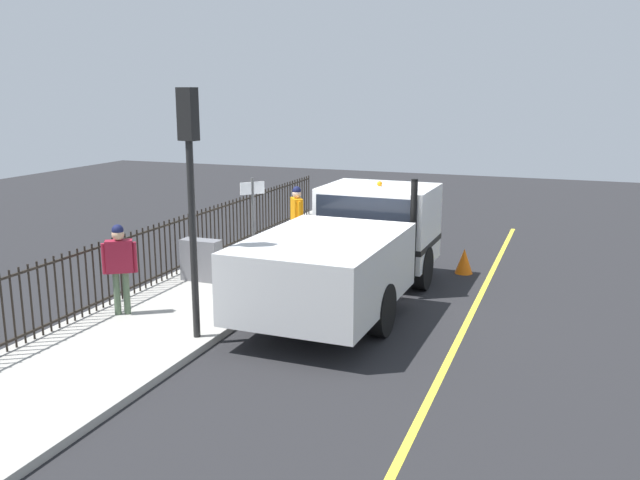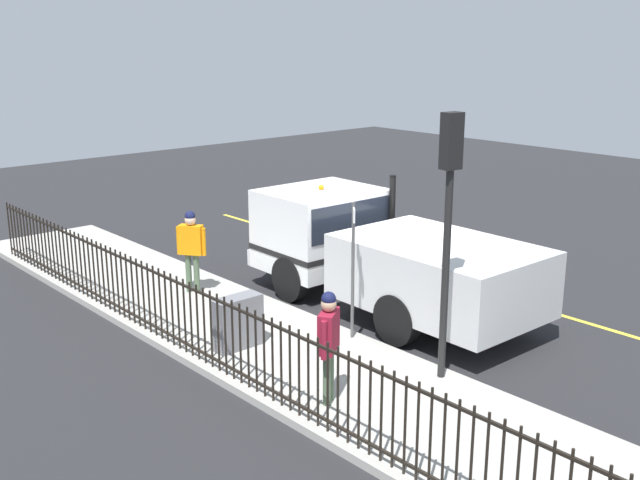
# 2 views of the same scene
# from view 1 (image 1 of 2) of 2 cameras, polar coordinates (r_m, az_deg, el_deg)

# --- Properties ---
(ground_plane) EXTENTS (45.14, 45.14, 0.00)m
(ground_plane) POSITION_cam_1_polar(r_m,az_deg,el_deg) (13.87, 3.25, -5.62)
(ground_plane) COLOR #232326
(ground_plane) RESTS_ON ground
(sidewalk_slab) EXTENTS (3.02, 20.52, 0.13)m
(sidewalk_slab) POSITION_cam_1_polar(r_m,az_deg,el_deg) (15.08, -8.48, -3.98)
(sidewalk_slab) COLOR #A3A099
(sidewalk_slab) RESTS_ON ground
(lane_marking) EXTENTS (0.12, 18.47, 0.01)m
(lane_marking) POSITION_cam_1_polar(r_m,az_deg,el_deg) (13.41, 12.41, -6.54)
(lane_marking) COLOR yellow
(lane_marking) RESTS_ON ground
(work_truck) EXTENTS (2.58, 6.52, 2.55)m
(work_truck) POSITION_cam_1_polar(r_m,az_deg,el_deg) (13.95, 3.04, -0.24)
(work_truck) COLOR white
(work_truck) RESTS_ON ground
(worker_standing) EXTENTS (0.48, 0.54, 1.78)m
(worker_standing) POSITION_cam_1_polar(r_m,az_deg,el_deg) (17.45, -1.96, 2.31)
(worker_standing) COLOR orange
(worker_standing) RESTS_ON sidewalk_slab
(pedestrian_distant) EXTENTS (0.55, 0.46, 1.75)m
(pedestrian_distant) POSITION_cam_1_polar(r_m,az_deg,el_deg) (13.25, -16.53, -1.61)
(pedestrian_distant) COLOR maroon
(pedestrian_distant) RESTS_ON sidewalk_slab
(iron_fence) EXTENTS (0.04, 17.48, 1.33)m
(iron_fence) POSITION_cam_1_polar(r_m,az_deg,el_deg) (15.57, -12.88, -0.82)
(iron_fence) COLOR black
(iron_fence) RESTS_ON sidewalk_slab
(traffic_light_near) EXTENTS (0.33, 0.26, 4.23)m
(traffic_light_near) POSITION_cam_1_polar(r_m,az_deg,el_deg) (11.37, -10.90, 6.27)
(traffic_light_near) COLOR black
(traffic_light_near) RESTS_ON sidewalk_slab
(utility_cabinet) EXTENTS (0.89, 0.37, 0.93)m
(utility_cabinet) POSITION_cam_1_polar(r_m,az_deg,el_deg) (15.36, -9.96, -1.67)
(utility_cabinet) COLOR slate
(utility_cabinet) RESTS_ON sidewalk_slab
(traffic_cone) EXTENTS (0.42, 0.42, 0.61)m
(traffic_cone) POSITION_cam_1_polar(r_m,az_deg,el_deg) (16.59, 12.04, -1.75)
(traffic_cone) COLOR orange
(traffic_cone) RESTS_ON ground
(street_sign) EXTENTS (0.35, 0.40, 2.52)m
(street_sign) POSITION_cam_1_polar(r_m,az_deg,el_deg) (13.40, -5.65, 1.16)
(street_sign) COLOR #4C4C4C
(street_sign) RESTS_ON sidewalk_slab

